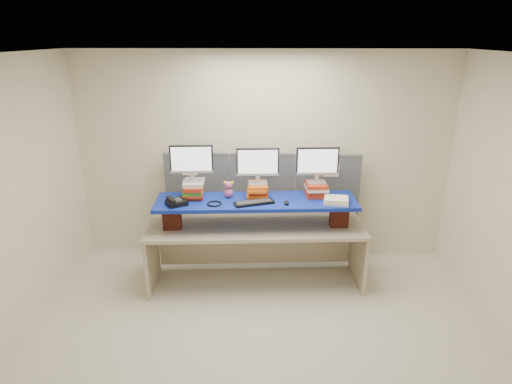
{
  "coord_description": "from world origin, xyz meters",
  "views": [
    {
      "loc": [
        0.11,
        -3.57,
        2.96
      ],
      "look_at": [
        -0.06,
        1.12,
        1.23
      ],
      "focal_mm": 30.0,
      "sensor_mm": 36.0,
      "label": 1
    }
  ],
  "objects_px": {
    "monitor_right": "(317,163)",
    "monitor_center": "(258,164)",
    "desk": "(256,238)",
    "blue_board": "(256,202)",
    "monitor_left": "(192,161)",
    "keyboard": "(254,203)",
    "desk_phone": "(176,202)"
  },
  "relations": [
    {
      "from": "desk",
      "to": "keyboard",
      "type": "distance_m",
      "value": 0.52
    },
    {
      "from": "desk",
      "to": "keyboard",
      "type": "relative_size",
      "value": 5.46
    },
    {
      "from": "blue_board",
      "to": "keyboard",
      "type": "height_order",
      "value": "keyboard"
    },
    {
      "from": "desk",
      "to": "blue_board",
      "type": "distance_m",
      "value": 0.47
    },
    {
      "from": "desk",
      "to": "monitor_center",
      "type": "xyz_separation_m",
      "value": [
        0.02,
        0.12,
        0.9
      ]
    },
    {
      "from": "monitor_left",
      "to": "keyboard",
      "type": "height_order",
      "value": "monitor_left"
    },
    {
      "from": "desk_phone",
      "to": "monitor_center",
      "type": "bearing_deg",
      "value": -13.61
    },
    {
      "from": "blue_board",
      "to": "desk_phone",
      "type": "relative_size",
      "value": 8.26
    },
    {
      "from": "blue_board",
      "to": "monitor_right",
      "type": "height_order",
      "value": "monitor_right"
    },
    {
      "from": "desk_phone",
      "to": "monitor_left",
      "type": "bearing_deg",
      "value": 26.14
    },
    {
      "from": "monitor_center",
      "to": "keyboard",
      "type": "distance_m",
      "value": 0.46
    },
    {
      "from": "desk",
      "to": "blue_board",
      "type": "bearing_deg",
      "value": -3.94
    },
    {
      "from": "monitor_center",
      "to": "monitor_right",
      "type": "bearing_deg",
      "value": 0.0
    },
    {
      "from": "desk",
      "to": "blue_board",
      "type": "xyz_separation_m",
      "value": [
        0.0,
        0.0,
        0.47
      ]
    },
    {
      "from": "desk",
      "to": "monitor_left",
      "type": "bearing_deg",
      "value": 171.0
    },
    {
      "from": "monitor_left",
      "to": "desk_phone",
      "type": "bearing_deg",
      "value": -125.98
    },
    {
      "from": "desk",
      "to": "monitor_right",
      "type": "relative_size",
      "value": 5.25
    },
    {
      "from": "desk",
      "to": "monitor_right",
      "type": "height_order",
      "value": "monitor_right"
    },
    {
      "from": "desk_phone",
      "to": "desk",
      "type": "bearing_deg",
      "value": -20.31
    },
    {
      "from": "keyboard",
      "to": "desk_phone",
      "type": "bearing_deg",
      "value": 164.11
    },
    {
      "from": "monitor_right",
      "to": "monitor_center",
      "type": "bearing_deg",
      "value": -180.0
    },
    {
      "from": "blue_board",
      "to": "monitor_center",
      "type": "relative_size",
      "value": 4.69
    },
    {
      "from": "monitor_left",
      "to": "monitor_center",
      "type": "xyz_separation_m",
      "value": [
        0.77,
        0.05,
        -0.04
      ]
    },
    {
      "from": "desk",
      "to": "desk_phone",
      "type": "xyz_separation_m",
      "value": [
        -0.91,
        -0.19,
        0.53
      ]
    },
    {
      "from": "keyboard",
      "to": "desk_phone",
      "type": "height_order",
      "value": "desk_phone"
    },
    {
      "from": "blue_board",
      "to": "desk",
      "type": "bearing_deg",
      "value": 176.06
    },
    {
      "from": "desk_phone",
      "to": "monitor_right",
      "type": "bearing_deg",
      "value": -19.57
    },
    {
      "from": "monitor_right",
      "to": "blue_board",
      "type": "bearing_deg",
      "value": -170.76
    },
    {
      "from": "blue_board",
      "to": "monitor_left",
      "type": "xyz_separation_m",
      "value": [
        -0.75,
        0.07,
        0.47
      ]
    },
    {
      "from": "monitor_left",
      "to": "keyboard",
      "type": "bearing_deg",
      "value": -18.14
    },
    {
      "from": "desk",
      "to": "monitor_right",
      "type": "bearing_deg",
      "value": 9.24
    },
    {
      "from": "desk",
      "to": "monitor_center",
      "type": "height_order",
      "value": "monitor_center"
    }
  ]
}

